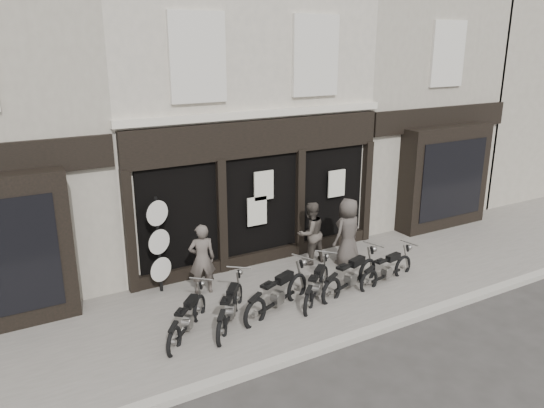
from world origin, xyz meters
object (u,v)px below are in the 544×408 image
motorcycle_3 (317,287)px  motorcycle_5 (387,271)px  man_left (202,259)px  advert_sign_post (159,249)px  motorcycle_2 (278,297)px  man_right (348,232)px  motorcycle_1 (230,310)px  motorcycle_0 (188,321)px  motorcycle_4 (351,278)px  man_centre (310,233)px

motorcycle_3 → motorcycle_5: (2.00, -0.12, -0.01)m
man_left → advert_sign_post: size_ratio=0.69×
motorcycle_2 → man_right: (2.84, 1.24, 0.59)m
motorcycle_5 → motorcycle_1: bearing=168.0°
motorcycle_0 → motorcycle_2: bearing=-49.0°
motorcycle_0 → motorcycle_3: size_ratio=0.97×
man_left → man_right: bearing=-171.7°
motorcycle_4 → motorcycle_3: bearing=159.0°
motorcycle_3 → man_centre: man_centre is taller
motorcycle_1 → motorcycle_4: (3.11, -0.04, 0.01)m
motorcycle_5 → man_left: 4.51m
motorcycle_1 → motorcycle_2: motorcycle_2 is taller
motorcycle_4 → man_centre: man_centre is taller
motorcycle_3 → man_right: size_ratio=0.91×
motorcycle_5 → man_left: bearing=147.3°
motorcycle_4 → advert_sign_post: bearing=133.8°
motorcycle_0 → motorcycle_3: 3.11m
motorcycle_3 → motorcycle_4: bearing=-44.4°
motorcycle_3 → advert_sign_post: (-2.97, 2.08, 0.81)m
motorcycle_2 → advert_sign_post: 2.95m
motorcycle_1 → man_right: bearing=-33.9°
motorcycle_2 → man_left: bearing=101.9°
motorcycle_0 → man_centre: (4.10, 1.72, 0.58)m
man_left → motorcycle_3: bearing=157.3°
motorcycle_0 → man_right: size_ratio=0.88×
motorcycle_1 → man_left: bearing=37.2°
motorcycle_0 → man_left: size_ratio=0.94×
motorcycle_5 → man_left: man_left is taller
motorcycle_5 → advert_sign_post: bearing=145.5°
motorcycle_4 → man_centre: (0.07, 1.81, 0.55)m
man_centre → motorcycle_2: bearing=35.2°
motorcycle_4 → man_right: 1.65m
motorcycle_1 → man_right: (3.98, 1.23, 0.62)m
man_centre → man_right: 0.97m
man_right → motorcycle_0: bearing=0.7°
motorcycle_0 → man_centre: 4.49m
motorcycle_1 → man_right: size_ratio=0.97×
advert_sign_post → motorcycle_0: bearing=-114.2°
man_left → man_centre: 3.14m
motorcycle_1 → man_left: man_left is taller
motorcycle_0 → motorcycle_1: 0.92m
motorcycle_3 → man_left: (-2.14, 1.56, 0.58)m
motorcycle_2 → man_right: bearing=1.1°
motorcycle_3 → advert_sign_post: size_ratio=0.67×
motorcycle_3 → advert_sign_post: 3.71m
man_centre → motorcycle_3: bearing=54.5°
motorcycle_3 → motorcycle_1: bearing=139.7°
man_centre → advert_sign_post: 3.98m
motorcycle_3 → motorcycle_5: 2.00m
motorcycle_1 → motorcycle_0: bearing=125.6°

